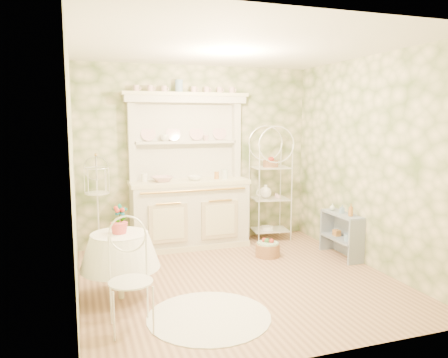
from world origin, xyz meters
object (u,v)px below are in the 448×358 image
object	(u,v)px
cafe_chair	(131,288)
floor_basket	(268,248)
kitchen_dresser	(189,171)
birdcage_stand	(98,203)
bakers_rack	(270,187)
side_shelf	(342,235)
round_table	(121,268)

from	to	relation	value
cafe_chair	floor_basket	size ratio (longest dim) A/B	2.05
kitchen_dresser	birdcage_stand	bearing A→B (deg)	-173.90
cafe_chair	birdcage_stand	world-z (taller)	birdcage_stand
bakers_rack	birdcage_stand	world-z (taller)	bakers_rack
side_shelf	birdcage_stand	distance (m)	3.38
kitchen_dresser	side_shelf	world-z (taller)	kitchen_dresser
side_shelf	round_table	xyz separation A→B (m)	(-3.05, -0.48, 0.02)
birdcage_stand	floor_basket	bearing A→B (deg)	-16.90
side_shelf	floor_basket	bearing A→B (deg)	163.03
round_table	floor_basket	distance (m)	2.24
round_table	birdcage_stand	world-z (taller)	birdcage_stand
side_shelf	floor_basket	size ratio (longest dim) A/B	1.90
kitchen_dresser	round_table	distance (m)	2.17
birdcage_stand	cafe_chair	bearing A→B (deg)	-85.61
bakers_rack	birdcage_stand	size ratio (longest dim) A/B	1.08
side_shelf	floor_basket	xyz separation A→B (m)	(-0.97, 0.33, -0.19)
cafe_chair	birdcage_stand	distance (m)	2.27
kitchen_dresser	floor_basket	world-z (taller)	kitchen_dresser
kitchen_dresser	cafe_chair	world-z (taller)	kitchen_dresser
bakers_rack	round_table	world-z (taller)	bakers_rack
round_table	floor_basket	size ratio (longest dim) A/B	1.74
round_table	birdcage_stand	xyz separation A→B (m)	(-0.15, 1.49, 0.44)
bakers_rack	floor_basket	bearing A→B (deg)	-108.58
kitchen_dresser	round_table	world-z (taller)	kitchen_dresser
cafe_chair	kitchen_dresser	bearing A→B (deg)	84.99
kitchen_dresser	side_shelf	size ratio (longest dim) A/B	3.14
side_shelf	round_table	size ratio (longest dim) A/B	1.09
round_table	floor_basket	world-z (taller)	round_table
kitchen_dresser	side_shelf	bearing A→B (deg)	-31.48
round_table	cafe_chair	size ratio (longest dim) A/B	0.85
round_table	kitchen_dresser	bearing A→B (deg)	54.44
side_shelf	birdcage_stand	bearing A→B (deg)	164.48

